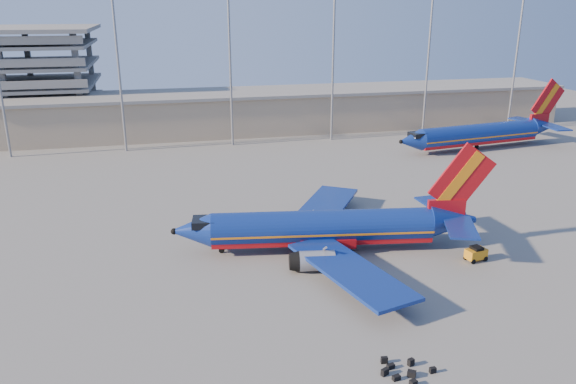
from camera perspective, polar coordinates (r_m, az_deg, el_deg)
name	(u,v)px	position (r m, az deg, el deg)	size (l,w,h in m)	color
ground	(325,231)	(68.01, 3.80, -3.99)	(220.00, 220.00, 0.00)	slate
terminal_building	(293,109)	(123.36, 0.54, 8.43)	(122.00, 16.00, 8.50)	gray
light_mast_row	(283,51)	(108.94, -0.55, 14.10)	(101.60, 1.60, 28.65)	gray
aircraft_main	(329,228)	(62.17, 4.24, -3.68)	(35.24, 33.67, 11.98)	navy
aircraft_second	(482,134)	(112.19, 19.11, 5.62)	(36.65, 14.18, 12.45)	navy
baggage_tug	(476,253)	(63.33, 18.56, -5.92)	(2.44, 1.76, 1.60)	orange
luggage_pile	(403,371)	(44.45, 11.59, -17.37)	(4.16, 3.42, 0.55)	black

